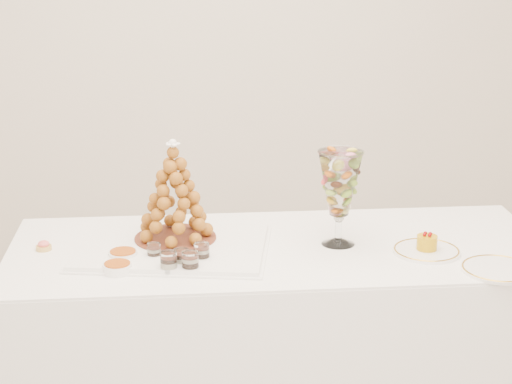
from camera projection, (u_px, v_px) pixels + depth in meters
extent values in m
cube|color=silver|center=(217.00, 9.00, 4.59)|extent=(4.50, 0.04, 2.80)
cube|color=white|center=(278.00, 340.00, 3.16)|extent=(1.95, 0.81, 0.72)
cube|color=white|center=(279.00, 248.00, 3.05)|extent=(1.94, 0.81, 0.01)
cube|color=white|center=(173.00, 247.00, 3.02)|extent=(0.72, 0.59, 0.02)
cylinder|color=white|center=(338.00, 241.00, 3.07)|extent=(0.12, 0.12, 0.02)
cylinder|color=white|center=(338.00, 228.00, 3.06)|extent=(0.03, 0.03, 0.08)
sphere|color=white|center=(339.00, 217.00, 3.04)|extent=(0.04, 0.04, 0.04)
cylinder|color=white|center=(426.00, 251.00, 2.99)|extent=(0.23, 0.23, 0.01)
cylinder|color=white|center=(498.00, 270.00, 2.83)|extent=(0.24, 0.24, 0.01)
cylinder|color=tan|center=(44.00, 248.00, 3.01)|extent=(0.06, 0.06, 0.02)
ellipsoid|color=#E8615F|center=(44.00, 244.00, 3.01)|extent=(0.04, 0.04, 0.02)
cylinder|color=white|center=(154.00, 252.00, 2.91)|extent=(0.05, 0.05, 0.06)
cylinder|color=white|center=(181.00, 258.00, 2.85)|extent=(0.06, 0.06, 0.07)
cylinder|color=white|center=(202.00, 253.00, 2.89)|extent=(0.06, 0.06, 0.07)
cylinder|color=white|center=(169.00, 263.00, 2.80)|extent=(0.06, 0.06, 0.08)
cylinder|color=white|center=(190.00, 262.00, 2.81)|extent=(0.07, 0.07, 0.08)
cylinder|color=white|center=(123.00, 256.00, 2.92)|extent=(0.10, 0.10, 0.03)
cylinder|color=white|center=(117.00, 268.00, 2.82)|extent=(0.10, 0.10, 0.03)
cylinder|color=brown|center=(175.00, 238.00, 3.06)|extent=(0.29, 0.29, 0.01)
cone|color=#925316|center=(174.00, 190.00, 3.01)|extent=(0.25, 0.25, 0.35)
sphere|color=white|center=(173.00, 144.00, 2.96)|extent=(0.04, 0.04, 0.04)
cylinder|color=#C39209|center=(427.00, 243.00, 2.99)|extent=(0.07, 0.07, 0.05)
sphere|color=#890406|center=(430.00, 234.00, 2.98)|extent=(0.01, 0.01, 0.01)
sphere|color=#890406|center=(425.00, 233.00, 2.99)|extent=(0.01, 0.01, 0.01)
sphere|color=#890406|center=(424.00, 235.00, 2.97)|extent=(0.01, 0.01, 0.01)
sphere|color=#890406|center=(430.00, 235.00, 2.96)|extent=(0.01, 0.01, 0.01)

